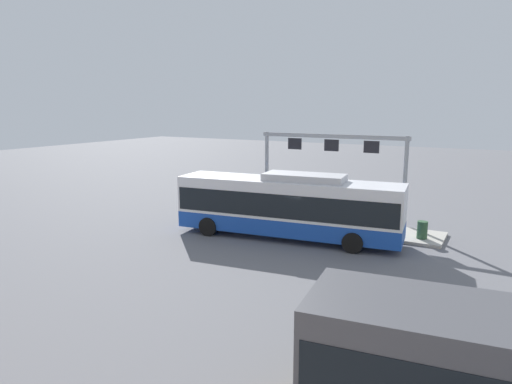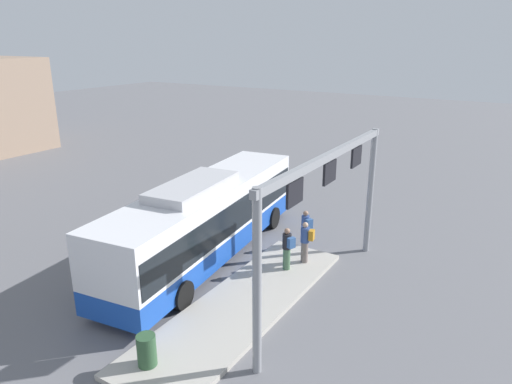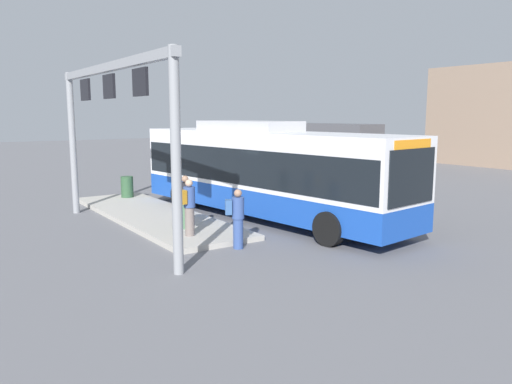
# 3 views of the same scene
# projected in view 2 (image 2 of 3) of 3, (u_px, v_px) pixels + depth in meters

# --- Properties ---
(ground_plane) EXTENTS (120.00, 120.00, 0.00)m
(ground_plane) POSITION_uv_depth(u_px,v_px,m) (208.00, 257.00, 19.11)
(ground_plane) COLOR slate
(platform_curb) EXTENTS (10.00, 2.80, 0.16)m
(platform_curb) POSITION_uv_depth(u_px,v_px,m) (243.00, 305.00, 15.56)
(platform_curb) COLOR #B2ADA3
(platform_curb) RESTS_ON ground
(bus_main) EXTENTS (11.92, 3.86, 3.46)m
(bus_main) POSITION_uv_depth(u_px,v_px,m) (206.00, 216.00, 18.54)
(bus_main) COLOR #1947AD
(bus_main) RESTS_ON ground
(person_boarding) EXTENTS (0.52, 0.60, 1.67)m
(person_boarding) POSITION_uv_depth(u_px,v_px,m) (306.00, 228.00, 19.71)
(person_boarding) COLOR #334C8C
(person_boarding) RESTS_ON ground
(person_waiting_near) EXTENTS (0.39, 0.56, 1.67)m
(person_waiting_near) POSITION_uv_depth(u_px,v_px,m) (306.00, 241.00, 18.09)
(person_waiting_near) COLOR slate
(person_waiting_near) RESTS_ON platform_curb
(person_waiting_mid) EXTENTS (0.49, 0.60, 1.67)m
(person_waiting_mid) POSITION_uv_depth(u_px,v_px,m) (287.00, 248.00, 17.51)
(person_waiting_mid) COLOR #476B4C
(person_waiting_mid) RESTS_ON platform_curb
(platform_sign_gantry) EXTENTS (9.24, 0.24, 5.20)m
(platform_sign_gantry) POSITION_uv_depth(u_px,v_px,m) (328.00, 195.00, 14.98)
(platform_sign_gantry) COLOR gray
(platform_sign_gantry) RESTS_ON ground
(trash_bin) EXTENTS (0.52, 0.52, 0.90)m
(trash_bin) POSITION_uv_depth(u_px,v_px,m) (147.00, 350.00, 12.44)
(trash_bin) COLOR #2D5133
(trash_bin) RESTS_ON platform_curb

